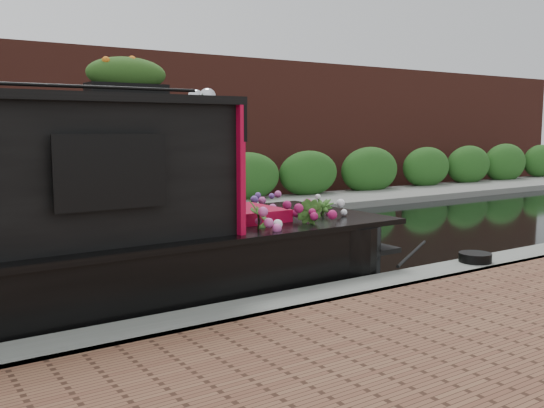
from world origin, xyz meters
TOP-DOWN VIEW (x-y plane):
  - ground at (0.00, 0.00)m, footprint 80.00×80.00m
  - near_bank_coping at (0.00, -3.30)m, footprint 40.00×0.60m
  - far_bank_path at (0.00, 4.20)m, footprint 40.00×2.40m
  - far_hedge at (0.00, 5.10)m, footprint 40.00×1.10m
  - far_brick_wall at (0.00, 7.20)m, footprint 40.00×1.00m
  - rope_fender at (1.98, -1.85)m, footprint 0.36×0.38m
  - coiled_mooring_rope at (2.78, -3.25)m, footprint 0.43×0.43m

SIDE VIEW (x-z plane):
  - ground at x=0.00m, z-range 0.00..0.00m
  - near_bank_coping at x=0.00m, z-range -0.25..0.25m
  - far_bank_path at x=0.00m, z-range -0.17..0.17m
  - far_hedge at x=0.00m, z-range -1.40..1.40m
  - far_brick_wall at x=0.00m, z-range -4.00..4.00m
  - rope_fender at x=1.98m, z-range 0.00..0.36m
  - coiled_mooring_rope at x=2.78m, z-range 0.25..0.37m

